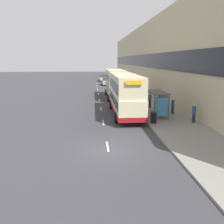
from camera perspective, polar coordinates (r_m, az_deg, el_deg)
The scene contains 22 objects.
ground_plane at distance 16.59m, azimuth -0.88°, elevation -8.67°, with size 220.00×220.00×0.00m, color #38383D.
pavement at distance 54.82m, azimuth 3.41°, elevation 5.83°, with size 5.00×93.00×0.14m.
terrace_facade at distance 55.21m, azimuth 7.69°, elevation 12.24°, with size 3.10×93.00×12.56m.
lane_mark_0 at distance 17.23m, azimuth -1.02°, elevation -7.86°, with size 0.12×2.00×0.01m.
lane_mark_1 at distance 23.59m, azimuth -1.99°, elevation -2.41°, with size 0.12×2.00×0.01m.
lane_mark_2 at distance 30.08m, azimuth -2.55°, elevation 0.71°, with size 0.12×2.00×0.01m.
lane_mark_3 at distance 36.63m, azimuth -2.90°, elevation 2.72°, with size 0.12×2.00×0.01m.
lane_mark_4 at distance 43.22m, azimuth -3.15°, elevation 4.12°, with size 0.12×2.00×0.01m.
lane_mark_5 at distance 49.82m, azimuth -3.33°, elevation 5.15°, with size 0.12×2.00×0.01m.
lane_mark_6 at distance 56.43m, azimuth -3.47°, elevation 5.94°, with size 0.12×2.00×0.01m.
lane_mark_7 at distance 63.06m, azimuth -3.59°, elevation 6.56°, with size 0.12×2.00×0.01m.
bus_shelter at distance 25.79m, azimuth 10.74°, elevation 2.86°, with size 1.60×4.20×2.48m.
double_decker_bus_near at distance 26.39m, azimuth 3.07°, elevation 4.15°, with size 2.85×10.75×4.30m.
double_decker_bus_ahead at distance 38.44m, azimuth 0.81°, elevation 6.59°, with size 2.85×10.27×4.30m.
car_0 at distance 58.66m, azimuth -1.38°, elevation 7.03°, with size 1.95×4.52×1.76m.
car_1 at distance 69.61m, azimuth -2.15°, elevation 7.77°, with size 1.95×4.49×1.71m.
car_2 at distance 76.16m, azimuth -1.76°, elevation 8.13°, with size 2.02×4.54×1.71m.
pedestrian_at_shelter at distance 24.03m, azimuth 18.23°, elevation -0.23°, with size 0.35×0.35×1.74m.
pedestrian_1 at distance 28.68m, azimuth 10.74°, elevation 2.15°, with size 0.36×0.36×1.84m.
pedestrian_2 at distance 30.29m, azimuth 8.67°, elevation 2.67°, with size 0.35×0.35×1.78m.
pedestrian_3 at distance 27.46m, azimuth 13.72°, elevation 1.38°, with size 0.33×0.33×1.65m.
litter_bin at distance 23.02m, azimuth 9.51°, elevation -1.23°, with size 0.55×0.55×1.05m.
Camera 1 is at (-0.95, -15.51, 5.82)m, focal length 40.00 mm.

